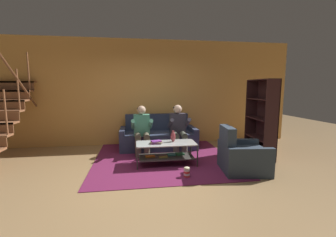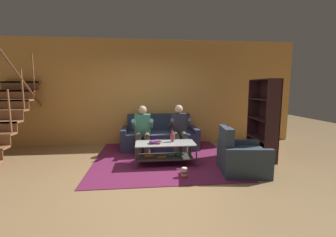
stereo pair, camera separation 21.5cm
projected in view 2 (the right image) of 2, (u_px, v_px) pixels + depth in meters
The scene contains 13 objects.
ground at pixel (153, 175), 4.12m from camera, with size 16.80×16.80×0.00m, color #A07E53.
back_partition at pixel (149, 93), 6.34m from camera, with size 8.40×0.12×2.90m, color #E19F4E.
staircase_run at pixel (2, 115), 4.93m from camera, with size 0.92×2.27×2.67m.
couch at pixel (160, 137), 5.99m from camera, with size 1.97×0.90×0.87m.
person_seated_left at pixel (143, 128), 5.37m from camera, with size 0.50×0.58×1.16m.
person_seated_right at pixel (179, 127), 5.46m from camera, with size 0.50×0.58×1.17m.
coffee_table at pixel (165, 150), 4.67m from camera, with size 1.23×0.56×0.46m.
area_rug at pixel (163, 156), 5.24m from camera, with size 3.00×3.28×0.01m.
vase at pixel (172, 137), 4.72m from camera, with size 0.10×0.10×0.24m.
book_stack at pixel (155, 142), 4.58m from camera, with size 0.27×0.20×0.06m.
bookshelf at pixel (263, 124), 5.09m from camera, with size 0.37×0.98×1.78m.
armchair at pixel (241, 158), 4.21m from camera, with size 0.91×0.90×0.87m.
popcorn_tub at pixel (184, 172), 3.99m from camera, with size 0.11×0.11×0.19m.
Camera 2 is at (-0.13, -3.94, 1.59)m, focal length 24.00 mm.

